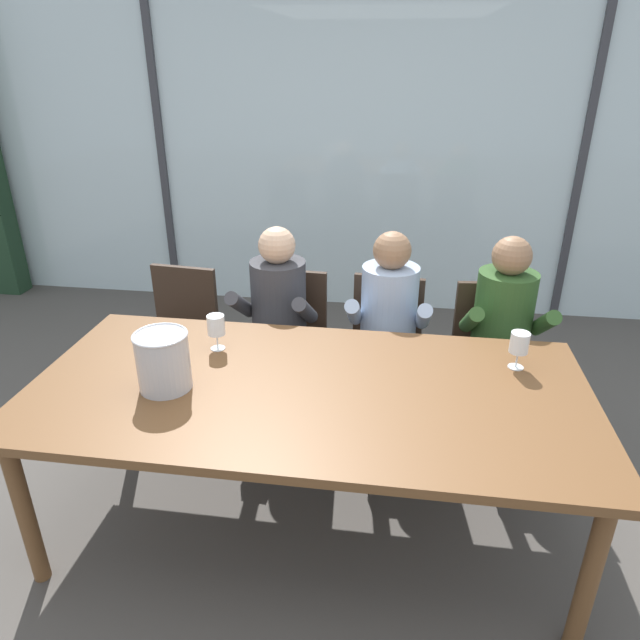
# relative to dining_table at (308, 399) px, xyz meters

# --- Properties ---
(ground) EXTENTS (14.00, 14.00, 0.00)m
(ground) POSITION_rel_dining_table_xyz_m (0.00, 1.00, -0.70)
(ground) COLOR #4C4742
(window_glass_panel) EXTENTS (7.59, 0.03, 2.60)m
(window_glass_panel) POSITION_rel_dining_table_xyz_m (0.00, 2.72, 0.60)
(window_glass_panel) COLOR silver
(window_glass_panel) RESTS_ON ground
(window_mullion_left) EXTENTS (0.06, 0.06, 2.60)m
(window_mullion_left) POSITION_rel_dining_table_xyz_m (-1.71, 2.70, 0.60)
(window_mullion_left) COLOR #38383D
(window_mullion_left) RESTS_ON ground
(window_mullion_right) EXTENTS (0.06, 0.06, 2.60)m
(window_mullion_right) POSITION_rel_dining_table_xyz_m (1.71, 2.70, 0.60)
(window_mullion_right) COLOR #38383D
(window_mullion_right) RESTS_ON ground
(hillside_vineyard) EXTENTS (13.59, 2.40, 1.93)m
(hillside_vineyard) POSITION_rel_dining_table_xyz_m (0.00, 6.96, 0.26)
(hillside_vineyard) COLOR #386633
(hillside_vineyard) RESTS_ON ground
(dining_table) EXTENTS (2.39, 1.16, 0.77)m
(dining_table) POSITION_rel_dining_table_xyz_m (0.00, 0.00, 0.00)
(dining_table) COLOR brown
(dining_table) RESTS_ON ground
(chair_near_curtain) EXTENTS (0.48, 0.48, 0.87)m
(chair_near_curtain) POSITION_rel_dining_table_xyz_m (-0.97, 0.98, -0.20)
(chair_near_curtain) COLOR #332319
(chair_near_curtain) RESTS_ON ground
(chair_left_of_center) EXTENTS (0.46, 0.46, 0.87)m
(chair_left_of_center) POSITION_rel_dining_table_xyz_m (-0.28, 1.01, -0.20)
(chair_left_of_center) COLOR #332319
(chair_left_of_center) RESTS_ON ground
(chair_center) EXTENTS (0.49, 0.49, 0.87)m
(chair_center) POSITION_rel_dining_table_xyz_m (0.29, 0.99, -0.20)
(chair_center) COLOR #332319
(chair_center) RESTS_ON ground
(chair_right_of_center) EXTENTS (0.48, 0.48, 0.87)m
(chair_right_of_center) POSITION_rel_dining_table_xyz_m (0.91, 0.98, -0.20)
(chair_right_of_center) COLOR #332319
(chair_right_of_center) RESTS_ON ground
(person_charcoal_jacket) EXTENTS (0.48, 0.63, 1.19)m
(person_charcoal_jacket) POSITION_rel_dining_table_xyz_m (-0.33, 0.85, -0.02)
(person_charcoal_jacket) COLOR #38383D
(person_charcoal_jacket) RESTS_ON ground
(person_pale_blue_shirt) EXTENTS (0.46, 0.61, 1.19)m
(person_pale_blue_shirt) POSITION_rel_dining_table_xyz_m (0.31, 0.85, -0.02)
(person_pale_blue_shirt) COLOR #9EB2D1
(person_pale_blue_shirt) RESTS_ON ground
(person_olive_shirt) EXTENTS (0.47, 0.62, 1.19)m
(person_olive_shirt) POSITION_rel_dining_table_xyz_m (0.94, 0.85, -0.02)
(person_olive_shirt) COLOR #2D5123
(person_olive_shirt) RESTS_ON ground
(ice_bucket_primary) EXTENTS (0.23, 0.23, 0.25)m
(ice_bucket_primary) POSITION_rel_dining_table_xyz_m (-0.60, -0.09, 0.19)
(ice_bucket_primary) COLOR #B7B7BC
(ice_bucket_primary) RESTS_ON dining_table
(wine_glass_by_left_taster) EXTENTS (0.08, 0.08, 0.17)m
(wine_glass_by_left_taster) POSITION_rel_dining_table_xyz_m (0.90, 0.29, 0.19)
(wine_glass_by_left_taster) COLOR silver
(wine_glass_by_left_taster) RESTS_ON dining_table
(wine_glass_near_bucket) EXTENTS (0.08, 0.08, 0.17)m
(wine_glass_near_bucket) POSITION_rel_dining_table_xyz_m (-0.49, 0.27, 0.18)
(wine_glass_near_bucket) COLOR silver
(wine_glass_near_bucket) RESTS_ON dining_table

